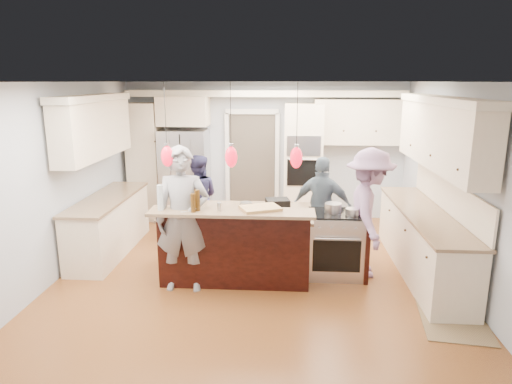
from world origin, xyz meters
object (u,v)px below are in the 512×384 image
person_bar_end (183,220)px  person_far_left (198,197)px  kitchen_island (237,242)px  refrigerator (185,176)px  island_range (336,244)px

person_bar_end → person_far_left: size_ratio=1.30×
kitchen_island → refrigerator: bearing=116.9°
kitchen_island → person_bar_end: size_ratio=1.09×
kitchen_island → person_far_left: (-0.85, 1.53, 0.25)m
refrigerator → person_bar_end: bearing=-78.1°
person_far_left → person_bar_end: bearing=96.6°
island_range → person_bar_end: size_ratio=0.48×
person_far_left → refrigerator: bearing=-65.6°
island_range → person_bar_end: bearing=-163.8°
refrigerator → island_range: bearing=-42.6°
kitchen_island → person_far_left: 1.77m
kitchen_island → person_far_left: size_ratio=1.42×
kitchen_island → island_range: size_ratio=2.28×
refrigerator → person_far_left: refrigerator is taller
island_range → person_bar_end: person_bar_end is taller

